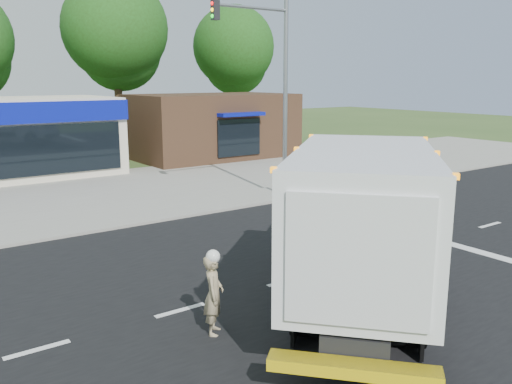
# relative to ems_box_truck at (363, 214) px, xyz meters

# --- Properties ---
(ground) EXTENTS (120.00, 120.00, 0.00)m
(ground) POSITION_rel_ems_box_truck_xyz_m (2.58, 2.05, -2.09)
(ground) COLOR #385123
(ground) RESTS_ON ground
(road_asphalt) EXTENTS (60.00, 14.00, 0.02)m
(road_asphalt) POSITION_rel_ems_box_truck_xyz_m (2.58, 2.05, -2.09)
(road_asphalt) COLOR black
(road_asphalt) RESTS_ON ground
(sidewalk) EXTENTS (60.00, 2.40, 0.12)m
(sidewalk) POSITION_rel_ems_box_truck_xyz_m (2.58, 10.25, -2.03)
(sidewalk) COLOR gray
(sidewalk) RESTS_ON ground
(parking_apron) EXTENTS (60.00, 9.00, 0.02)m
(parking_apron) POSITION_rel_ems_box_truck_xyz_m (2.58, 16.05, -2.08)
(parking_apron) COLOR gray
(parking_apron) RESTS_ON ground
(lane_markings) EXTENTS (55.20, 7.00, 0.01)m
(lane_markings) POSITION_rel_ems_box_truck_xyz_m (3.94, 0.70, -2.08)
(lane_markings) COLOR silver
(lane_markings) RESTS_ON road_asphalt
(ems_box_truck) EXTENTS (7.77, 7.34, 3.63)m
(ems_box_truck) POSITION_rel_ems_box_truck_xyz_m (0.00, 0.00, 0.00)
(ems_box_truck) COLOR black
(ems_box_truck) RESTS_ON ground
(emergency_worker) EXTENTS (0.67, 0.71, 1.74)m
(emergency_worker) POSITION_rel_ems_box_truck_xyz_m (-3.36, 0.72, -1.24)
(emergency_worker) COLOR tan
(emergency_worker) RESTS_ON ground
(brown_storefront) EXTENTS (10.00, 6.70, 4.00)m
(brown_storefront) POSITION_rel_ems_box_truck_xyz_m (9.58, 22.03, -0.09)
(brown_storefront) COLOR #382316
(brown_storefront) RESTS_ON ground
(traffic_signal_pole) EXTENTS (3.51, 0.25, 8.00)m
(traffic_signal_pole) POSITION_rel_ems_box_truck_xyz_m (4.94, 9.65, 2.83)
(traffic_signal_pole) COLOR gray
(traffic_signal_pole) RESTS_ON ground
(background_trees) EXTENTS (36.77, 7.39, 12.10)m
(background_trees) POSITION_rel_ems_box_truck_xyz_m (1.74, 30.22, 5.29)
(background_trees) COLOR #332114
(background_trees) RESTS_ON ground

